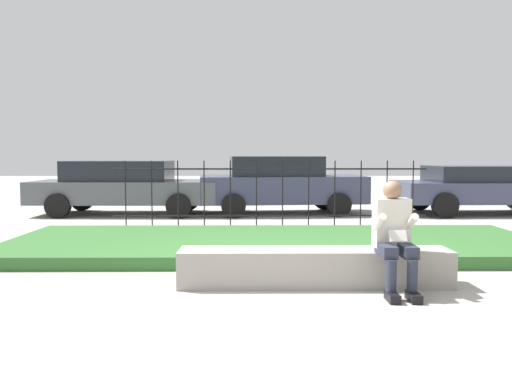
{
  "coord_description": "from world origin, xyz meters",
  "views": [
    {
      "loc": [
        -0.36,
        -5.66,
        1.5
      ],
      "look_at": [
        -0.29,
        3.0,
        0.86
      ],
      "focal_mm": 35.0,
      "sensor_mm": 36.0,
      "label": 1
    }
  ],
  "objects_px": {
    "car_parked_left": "(125,186)",
    "person_seated_reader": "(394,232)",
    "car_parked_center": "(280,184)",
    "stone_bench": "(314,269)",
    "car_parked_right": "(483,188)"
  },
  "relations": [
    {
      "from": "car_parked_left",
      "to": "person_seated_reader",
      "type": "bearing_deg",
      "value": -55.85
    },
    {
      "from": "car_parked_left",
      "to": "car_parked_center",
      "type": "distance_m",
      "value": 3.96
    },
    {
      "from": "stone_bench",
      "to": "car_parked_center",
      "type": "distance_m",
      "value": 7.12
    },
    {
      "from": "stone_bench",
      "to": "car_parked_right",
      "type": "distance_m",
      "value": 8.72
    },
    {
      "from": "car_parked_left",
      "to": "car_parked_center",
      "type": "bearing_deg",
      "value": 2.61
    },
    {
      "from": "person_seated_reader",
      "to": "car_parked_left",
      "type": "xyz_separation_m",
      "value": [
        -4.77,
        7.25,
        0.06
      ]
    },
    {
      "from": "stone_bench",
      "to": "car_parked_right",
      "type": "xyz_separation_m",
      "value": [
        5.18,
        6.99,
        0.49
      ]
    },
    {
      "from": "stone_bench",
      "to": "person_seated_reader",
      "type": "xyz_separation_m",
      "value": [
        0.83,
        -0.28,
        0.47
      ]
    },
    {
      "from": "stone_bench",
      "to": "car_parked_left",
      "type": "xyz_separation_m",
      "value": [
        -3.94,
        6.97,
        0.53
      ]
    },
    {
      "from": "person_seated_reader",
      "to": "stone_bench",
      "type": "bearing_deg",
      "value": 161.43
    },
    {
      "from": "car_parked_right",
      "to": "person_seated_reader",
      "type": "bearing_deg",
      "value": -121.85
    },
    {
      "from": "person_seated_reader",
      "to": "car_parked_left",
      "type": "distance_m",
      "value": 8.68
    },
    {
      "from": "stone_bench",
      "to": "car_parked_right",
      "type": "relative_size",
      "value": 0.71
    },
    {
      "from": "person_seated_reader",
      "to": "car_parked_center",
      "type": "xyz_separation_m",
      "value": [
        -0.82,
        7.38,
        0.11
      ]
    },
    {
      "from": "person_seated_reader",
      "to": "car_parked_left",
      "type": "relative_size",
      "value": 0.26
    }
  ]
}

